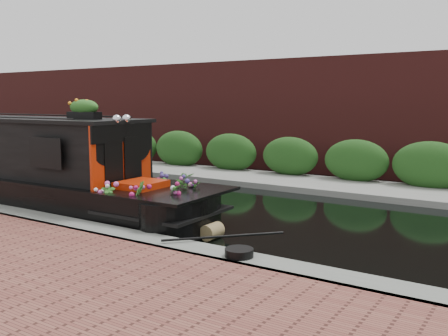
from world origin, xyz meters
The scene contains 8 objects.
ground centered at (0.00, 0.00, 0.00)m, with size 80.00×80.00×0.00m, color black.
near_bank_coping centered at (0.00, -3.30, 0.00)m, with size 40.00×0.60×0.50m, color slate.
far_bank_path centered at (0.00, 4.20, 0.00)m, with size 40.00×2.40×0.34m, color gray.
far_hedge centered at (0.00, 5.10, 0.00)m, with size 40.00×1.10×2.80m, color #1F4818.
far_brick_wall centered at (0.00, 7.20, 0.00)m, with size 40.00×1.00×8.00m, color #541E1C.
narrowboat centered at (-4.24, -2.03, 0.82)m, with size 11.73×2.35×2.76m.
rope_fender centered at (2.00, -2.03, 0.15)m, with size 0.29×0.29×0.40m, color olive.
coiled_mooring_rope centered at (3.36, -3.31, 0.31)m, with size 0.43×0.43×0.12m, color black.
Camera 1 is at (7.05, -9.32, 2.51)m, focal length 40.00 mm.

